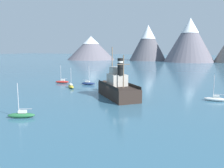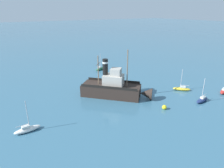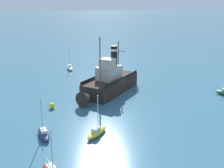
# 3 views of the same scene
# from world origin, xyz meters

# --- Properties ---
(ground_plane) EXTENTS (600.00, 600.00, 0.00)m
(ground_plane) POSITION_xyz_m (0.00, 0.00, 0.00)
(ground_plane) COLOR #38667F
(mountain_ridge) EXTENTS (190.49, 48.72, 30.08)m
(mountain_ridge) POSITION_xyz_m (1.91, 137.46, 12.97)
(mountain_ridge) COLOR slate
(mountain_ridge) RESTS_ON ground
(old_tugboat) EXTENTS (12.40, 12.73, 9.90)m
(old_tugboat) POSITION_xyz_m (0.35, 1.36, 1.83)
(old_tugboat) COLOR #2D231E
(old_tugboat) RESTS_ON ground
(sailboat_yellow) EXTENTS (3.47, 3.46, 4.90)m
(sailboat_yellow) POSITION_xyz_m (-14.12, 6.93, 0.43)
(sailboat_yellow) COLOR gold
(sailboat_yellow) RESTS_ON ground
(sailboat_white) EXTENTS (3.86, 1.31, 4.90)m
(sailboat_white) POSITION_xyz_m (18.26, 5.44, 0.43)
(sailboat_white) COLOR white
(sailboat_white) RESTS_ON ground
(sailboat_navy) EXTENTS (3.91, 1.61, 4.90)m
(sailboat_navy) POSITION_xyz_m (-12.74, 12.99, 0.43)
(sailboat_navy) COLOR navy
(sailboat_navy) RESTS_ON ground
(sailboat_red) EXTENTS (3.95, 2.20, 4.90)m
(sailboat_red) POSITION_xyz_m (-20.81, 12.69, 0.43)
(sailboat_red) COLOR #B22823
(sailboat_red) RESTS_ON ground
(sailboat_green) EXTENTS (3.89, 2.68, 4.90)m
(sailboat_green) POSITION_xyz_m (-6.52, -17.00, 0.43)
(sailboat_green) COLOR #286B3D
(sailboat_green) RESTS_ON ground
(mooring_buoy) EXTENTS (0.84, 0.84, 0.84)m
(mooring_buoy) POSITION_xyz_m (-4.10, 11.30, 0.42)
(mooring_buoy) COLOR yellow
(mooring_buoy) RESTS_ON ground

